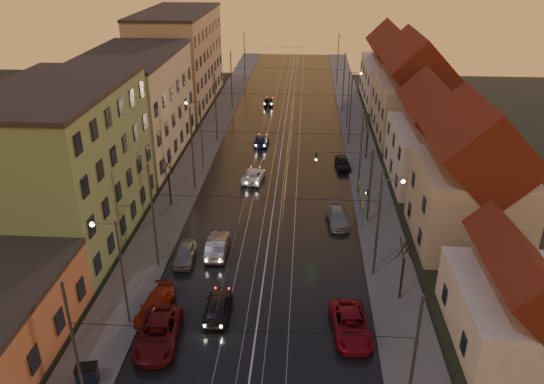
% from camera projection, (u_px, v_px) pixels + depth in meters
% --- Properties ---
extents(ground, '(160.00, 160.00, 0.00)m').
position_uv_depth(ground, '(254.00, 349.00, 34.24)').
color(ground, black).
rests_on(ground, ground).
extents(road, '(16.00, 120.00, 0.04)m').
position_uv_depth(road, '(283.00, 140.00, 70.34)').
color(road, black).
rests_on(road, ground).
extents(sidewalk_left, '(4.00, 120.00, 0.15)m').
position_uv_depth(sidewalk_left, '(208.00, 138.00, 70.90)').
color(sidewalk_left, '#4C4C4C').
rests_on(sidewalk_left, ground).
extents(sidewalk_right, '(4.00, 120.00, 0.15)m').
position_uv_depth(sidewalk_right, '(358.00, 142.00, 69.73)').
color(sidewalk_right, '#4C4C4C').
rests_on(sidewalk_right, ground).
extents(tram_rail_0, '(0.06, 120.00, 0.03)m').
position_uv_depth(tram_rail_0, '(266.00, 140.00, 70.46)').
color(tram_rail_0, gray).
rests_on(tram_rail_0, road).
extents(tram_rail_1, '(0.06, 120.00, 0.03)m').
position_uv_depth(tram_rail_1, '(277.00, 140.00, 70.37)').
color(tram_rail_1, gray).
rests_on(tram_rail_1, road).
extents(tram_rail_2, '(0.06, 120.00, 0.03)m').
position_uv_depth(tram_rail_2, '(288.00, 140.00, 70.28)').
color(tram_rail_2, gray).
rests_on(tram_rail_2, road).
extents(tram_rail_3, '(0.06, 120.00, 0.03)m').
position_uv_depth(tram_rail_3, '(299.00, 140.00, 70.20)').
color(tram_rail_3, gray).
rests_on(tram_rail_3, road).
extents(apartment_left_1, '(10.00, 18.00, 13.00)m').
position_uv_depth(apartment_left_1, '(64.00, 167.00, 45.13)').
color(apartment_left_1, '#708F5B').
rests_on(apartment_left_1, ground).
extents(apartment_left_2, '(10.00, 20.00, 12.00)m').
position_uv_depth(apartment_left_2, '(135.00, 107.00, 63.40)').
color(apartment_left_2, '#B1A989').
rests_on(apartment_left_2, ground).
extents(apartment_left_3, '(10.00, 24.00, 14.00)m').
position_uv_depth(apartment_left_3, '(179.00, 59.00, 84.64)').
color(apartment_left_3, tan).
rests_on(apartment_left_3, ground).
extents(house_right_0, '(8.16, 10.20, 5.80)m').
position_uv_depth(house_right_0, '(521.00, 303.00, 33.80)').
color(house_right_0, beige).
rests_on(house_right_0, ground).
extents(house_right_1, '(8.67, 10.20, 10.80)m').
position_uv_depth(house_right_1, '(471.00, 184.00, 44.46)').
color(house_right_1, '#B5A98B').
rests_on(house_right_1, ground).
extents(house_right_2, '(9.18, 12.24, 9.20)m').
position_uv_depth(house_right_2, '(437.00, 141.00, 56.54)').
color(house_right_2, beige).
rests_on(house_right_2, ground).
extents(house_right_3, '(9.18, 14.28, 11.50)m').
position_uv_depth(house_right_3, '(413.00, 94.00, 69.59)').
color(house_right_3, '#B5A98B').
rests_on(house_right_3, ground).
extents(house_right_4, '(9.18, 16.32, 10.00)m').
position_uv_depth(house_right_4, '(393.00, 70.00, 86.16)').
color(house_right_4, beige).
rests_on(house_right_4, ground).
extents(catenary_pole_l_0, '(0.16, 0.16, 9.00)m').
position_uv_depth(catenary_pole_l_0, '(76.00, 354.00, 27.41)').
color(catenary_pole_l_0, '#595B60').
rests_on(catenary_pole_l_0, ground).
extents(catenary_pole_r_0, '(0.16, 0.16, 9.00)m').
position_uv_depth(catenary_pole_r_0, '(412.00, 370.00, 26.40)').
color(catenary_pole_r_0, '#595B60').
rests_on(catenary_pole_r_0, ground).
extents(catenary_pole_l_1, '(0.16, 0.16, 9.00)m').
position_uv_depth(catenary_pole_l_1, '(153.00, 218.00, 40.95)').
color(catenary_pole_l_1, '#595B60').
rests_on(catenary_pole_l_1, ground).
extents(catenary_pole_r_1, '(0.16, 0.16, 9.00)m').
position_uv_depth(catenary_pole_r_1, '(378.00, 225.00, 39.94)').
color(catenary_pole_r_1, '#595B60').
rests_on(catenary_pole_r_1, ground).
extents(catenary_pole_l_2, '(0.16, 0.16, 9.00)m').
position_uv_depth(catenary_pole_l_2, '(192.00, 150.00, 54.49)').
color(catenary_pole_l_2, '#595B60').
rests_on(catenary_pole_l_2, ground).
extents(catenary_pole_r_2, '(0.16, 0.16, 9.00)m').
position_uv_depth(catenary_pole_r_2, '(361.00, 154.00, 53.48)').
color(catenary_pole_r_2, '#595B60').
rests_on(catenary_pole_r_2, ground).
extents(catenary_pole_l_3, '(0.16, 0.16, 9.00)m').
position_uv_depth(catenary_pole_l_3, '(216.00, 108.00, 68.03)').
color(catenary_pole_l_3, '#595B60').
rests_on(catenary_pole_l_3, ground).
extents(catenary_pole_r_3, '(0.16, 0.16, 9.00)m').
position_uv_depth(catenary_pole_r_3, '(350.00, 111.00, 67.03)').
color(catenary_pole_r_3, '#595B60').
rests_on(catenary_pole_r_3, ground).
extents(catenary_pole_l_4, '(0.16, 0.16, 9.00)m').
position_uv_depth(catenary_pole_l_4, '(231.00, 81.00, 81.58)').
color(catenary_pole_l_4, '#595B60').
rests_on(catenary_pole_l_4, ground).
extents(catenary_pole_r_4, '(0.16, 0.16, 9.00)m').
position_uv_depth(catenary_pole_r_4, '(344.00, 83.00, 80.57)').
color(catenary_pole_r_4, '#595B60').
rests_on(catenary_pole_r_4, ground).
extents(catenary_pole_l_5, '(0.16, 0.16, 9.00)m').
position_uv_depth(catenary_pole_l_5, '(244.00, 58.00, 97.82)').
color(catenary_pole_l_5, '#595B60').
rests_on(catenary_pole_l_5, ground).
extents(catenary_pole_r_5, '(0.16, 0.16, 9.00)m').
position_uv_depth(catenary_pole_r_5, '(338.00, 59.00, 96.82)').
color(catenary_pole_r_5, '#595B60').
rests_on(catenary_pole_r_5, ground).
extents(street_lamp_0, '(1.75, 0.32, 8.00)m').
position_uv_depth(street_lamp_0, '(117.00, 263.00, 34.50)').
color(street_lamp_0, '#595B60').
rests_on(street_lamp_0, ground).
extents(street_lamp_1, '(1.75, 0.32, 8.00)m').
position_uv_depth(street_lamp_1, '(383.00, 214.00, 40.65)').
color(street_lamp_1, '#595B60').
rests_on(street_lamp_1, ground).
extents(street_lamp_2, '(1.75, 0.32, 8.00)m').
position_uv_depth(street_lamp_2, '(198.00, 128.00, 59.77)').
color(street_lamp_2, '#595B60').
rests_on(street_lamp_2, ground).
extents(street_lamp_3, '(1.75, 0.32, 8.00)m').
position_uv_depth(street_lamp_3, '(351.00, 94.00, 73.15)').
color(street_lamp_3, '#595B60').
rests_on(street_lamp_3, ground).
extents(traffic_light_mast, '(5.30, 0.32, 7.20)m').
position_uv_depth(traffic_light_mast, '(360.00, 176.00, 48.06)').
color(traffic_light_mast, '#595B60').
rests_on(traffic_light_mast, ground).
extents(bare_tree_0, '(1.09, 1.09, 5.11)m').
position_uv_depth(bare_tree_0, '(169.00, 183.00, 51.83)').
color(bare_tree_0, black).
rests_on(bare_tree_0, ground).
extents(bare_tree_1, '(1.09, 1.09, 5.11)m').
position_uv_depth(bare_tree_1, '(403.00, 270.00, 38.00)').
color(bare_tree_1, black).
rests_on(bare_tree_1, ground).
extents(bare_tree_2, '(1.09, 1.09, 5.11)m').
position_uv_depth(bare_tree_2, '(367.00, 140.00, 63.27)').
color(bare_tree_2, black).
rests_on(bare_tree_2, ground).
extents(driving_car_0, '(1.77, 4.33, 1.47)m').
position_uv_depth(driving_car_0, '(218.00, 306.00, 37.10)').
color(driving_car_0, black).
rests_on(driving_car_0, ground).
extents(driving_car_1, '(1.70, 4.68, 1.53)m').
position_uv_depth(driving_car_1, '(217.00, 245.00, 44.45)').
color(driving_car_1, gray).
rests_on(driving_car_1, ground).
extents(driving_car_2, '(2.60, 4.66, 1.23)m').
position_uv_depth(driving_car_2, '(253.00, 176.00, 58.18)').
color(driving_car_2, white).
rests_on(driving_car_2, ground).
extents(driving_car_3, '(1.79, 4.30, 1.24)m').
position_uv_depth(driving_car_3, '(261.00, 140.00, 68.50)').
color(driving_car_3, '#161F44').
rests_on(driving_car_3, ground).
extents(driving_car_4, '(1.68, 3.77, 1.26)m').
position_uv_depth(driving_car_4, '(269.00, 101.00, 85.48)').
color(driving_car_4, black).
rests_on(driving_car_4, ground).
extents(parked_left_1, '(2.96, 5.77, 1.56)m').
position_uv_depth(parked_left_1, '(158.00, 333.00, 34.46)').
color(parked_left_1, '#580F13').
rests_on(parked_left_1, ground).
extents(parked_left_2, '(2.32, 4.65, 1.30)m').
position_uv_depth(parked_left_2, '(155.00, 306.00, 37.26)').
color(parked_left_2, maroon).
rests_on(parked_left_2, ground).
extents(parked_left_3, '(1.90, 4.08, 1.35)m').
position_uv_depth(parked_left_3, '(185.00, 254.00, 43.44)').
color(parked_left_3, gray).
rests_on(parked_left_3, ground).
extents(parked_right_0, '(2.94, 5.43, 1.45)m').
position_uv_depth(parked_right_0, '(351.00, 325.00, 35.27)').
color(parked_right_0, maroon).
rests_on(parked_right_0, ground).
extents(parked_right_1, '(2.28, 4.67, 1.31)m').
position_uv_depth(parked_right_1, '(338.00, 217.00, 49.33)').
color(parked_right_1, '#99989D').
rests_on(parked_right_1, ground).
extents(parked_right_2, '(1.89, 4.01, 1.32)m').
position_uv_depth(parked_right_2, '(343.00, 163.00, 61.39)').
color(parked_right_2, black).
rests_on(parked_right_2, ground).
extents(dumpster, '(1.34, 1.03, 1.10)m').
position_uv_depth(dumpster, '(87.00, 375.00, 31.25)').
color(dumpster, black).
rests_on(dumpster, sidewalk_left).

